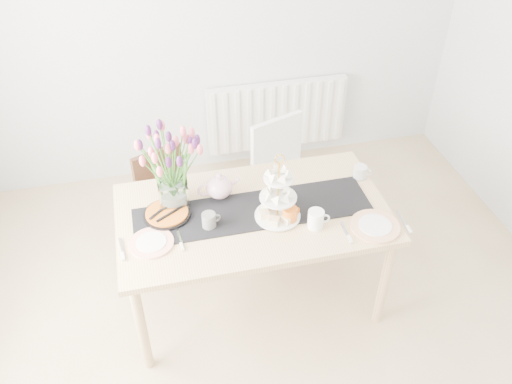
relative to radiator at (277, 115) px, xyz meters
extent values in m
plane|color=tan|center=(-0.50, -2.19, -0.45)|extent=(4.50, 4.50, 0.00)
plane|color=silver|center=(-0.50, 0.06, 0.85)|extent=(4.00, 0.00, 4.00)
cube|color=white|center=(0.00, 0.00, 0.00)|extent=(1.20, 0.08, 0.60)
cube|color=tan|center=(-0.56, -1.52, 0.28)|extent=(1.60, 0.90, 0.04)
cylinder|color=tan|center=(-1.29, -1.90, -0.09)|extent=(0.06, 0.06, 0.71)
cylinder|color=tan|center=(0.17, -1.90, -0.09)|extent=(0.06, 0.06, 0.71)
cylinder|color=tan|center=(-1.29, -1.14, -0.09)|extent=(0.06, 0.06, 0.71)
cylinder|color=tan|center=(0.17, -1.14, -0.09)|extent=(0.06, 0.06, 0.71)
cube|color=#352013|center=(-1.00, -0.91, -0.07)|extent=(0.49, 0.49, 0.04)
cube|color=#352013|center=(-1.07, -0.75, 0.12)|extent=(0.36, 0.18, 0.35)
cylinder|color=#352013|center=(-1.09, -1.14, -0.27)|extent=(0.04, 0.04, 0.36)
cylinder|color=#352013|center=(-0.76, -1.00, -0.27)|extent=(0.04, 0.04, 0.36)
cylinder|color=#352013|center=(-1.24, -0.81, -0.27)|extent=(0.04, 0.04, 0.36)
cylinder|color=#352013|center=(-0.91, -0.67, -0.27)|extent=(0.04, 0.04, 0.36)
cube|color=white|center=(-0.13, -0.90, -0.01)|extent=(0.55, 0.55, 0.04)
cube|color=white|center=(-0.20, -0.72, 0.21)|extent=(0.41, 0.18, 0.41)
cylinder|color=white|center=(-0.24, -1.13, -0.24)|extent=(0.04, 0.04, 0.42)
cylinder|color=white|center=(0.10, -1.01, -0.24)|extent=(0.04, 0.04, 0.42)
cylinder|color=white|center=(-0.36, -0.79, -0.24)|extent=(0.04, 0.04, 0.42)
cylinder|color=white|center=(-0.03, -0.67, -0.24)|extent=(0.04, 0.04, 0.42)
cube|color=black|center=(-0.56, -1.52, 0.30)|extent=(1.40, 0.35, 0.01)
cube|color=silver|center=(-1.00, -1.34, 0.38)|extent=(0.17, 0.17, 0.17)
cylinder|color=gold|center=(-0.43, -1.60, 0.50)|extent=(0.01, 0.01, 0.39)
cylinder|color=white|center=(-0.43, -1.60, 0.31)|extent=(0.27, 0.27, 0.01)
cylinder|color=white|center=(-0.43, -1.60, 0.45)|extent=(0.21, 0.21, 0.01)
cylinder|color=white|center=(-0.43, -1.60, 0.58)|extent=(0.17, 0.17, 0.01)
cylinder|color=silver|center=(0.18, -1.35, 0.34)|extent=(0.11, 0.11, 0.08)
cylinder|color=black|center=(-1.06, -1.45, 0.31)|extent=(0.28, 0.28, 0.02)
cylinder|color=orange|center=(-1.06, -1.45, 0.33)|extent=(0.25, 0.25, 0.01)
cylinder|color=slate|center=(-0.83, -1.59, 0.35)|extent=(0.10, 0.10, 0.09)
cylinder|color=white|center=(-0.24, -1.73, 0.36)|extent=(0.10, 0.10, 0.11)
cylinder|color=orange|center=(-0.38, -1.65, 0.35)|extent=(0.11, 0.11, 0.10)
cylinder|color=white|center=(-1.17, -1.65, 0.31)|extent=(0.28, 0.28, 0.01)
cylinder|color=silver|center=(0.09, -1.81, 0.31)|extent=(0.30, 0.30, 0.01)
camera|label=1|loc=(-1.10, -3.87, 2.39)|focal=38.00mm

